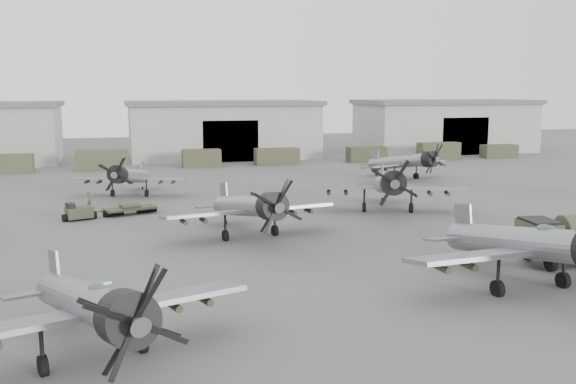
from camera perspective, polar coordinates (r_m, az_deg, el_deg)
name	(u,v)px	position (r m, az deg, el deg)	size (l,w,h in m)	color
ground	(385,255)	(41.28, 8.58, -5.57)	(220.00, 220.00, 0.00)	#525250
hangar_center	(223,129)	(99.98, -5.81, 5.59)	(29.00, 14.80, 8.70)	#A9A99E
hangar_right	(444,125)	(112.58, 13.74, 5.76)	(29.00, 14.80, 8.70)	#A9A99E
support_truck_1	(10,164)	(87.94, -23.48, 2.33)	(5.59, 2.20, 2.36)	#464A30
support_truck_2	(102,160)	(87.00, -16.19, 2.75)	(6.66, 2.20, 2.64)	#44492F
support_truck_3	(201,158)	(87.72, -7.70, 2.99)	(5.13, 2.20, 2.39)	#44432C
support_truck_4	(277,156)	(89.69, -1.00, 3.18)	(6.17, 2.20, 2.30)	#44422C
support_truck_5	(366,154)	(93.88, 6.99, 3.34)	(5.63, 2.20, 2.21)	#393C27
support_truck_6	(439,151)	(98.79, 13.24, 3.56)	(6.28, 2.20, 2.57)	#3D412B
support_truck_7	(499,151)	(104.10, 18.24, 3.46)	(5.51, 2.20, 2.01)	#3E422B
aircraft_near_0	(93,306)	(25.59, -16.92, -9.70)	(12.58, 11.33, 5.05)	gray
aircraft_near_1	(535,245)	(35.21, 21.13, -4.41)	(13.90, 12.51, 5.54)	gray
aircraft_mid_1	(251,207)	(44.94, -3.32, -1.32)	(12.56, 11.30, 4.98)	gray
aircraft_mid_2	(388,184)	(55.09, 8.90, 0.66)	(13.21, 11.89, 5.30)	gray
aircraft_far_0	(129,176)	(64.48, -13.99, 1.39)	(11.24, 10.12, 4.50)	#96999E
aircraft_far_1	(407,162)	(75.35, 10.50, 2.66)	(11.71, 10.56, 4.72)	gray
tug_trailer	(99,211)	(54.65, -16.44, -1.64)	(7.42, 3.66, 1.48)	#393D28
ground_crew	(89,200)	(58.87, -17.23, -0.72)	(0.56, 0.37, 1.54)	#484B31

